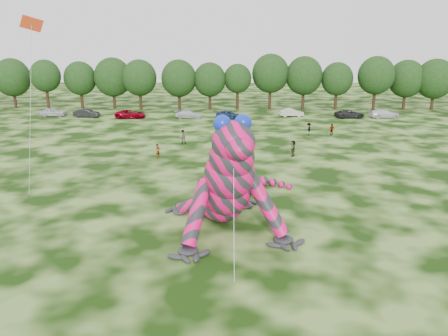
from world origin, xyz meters
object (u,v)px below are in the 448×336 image
Objects in this scene: car_2 at (131,114)px; tree_9 at (238,87)px; tree_5 at (113,83)px; car_0 at (53,112)px; tree_8 at (210,86)px; tree_4 at (81,85)px; spectator_3 at (332,130)px; tree_11 at (304,83)px; car_7 at (384,114)px; inflatable_gecko at (217,163)px; tree_15 at (434,85)px; car_4 at (229,115)px; spectator_1 at (183,137)px; tree_10 at (270,82)px; car_1 at (87,113)px; car_6 at (350,114)px; tree_14 at (406,85)px; flying_kite at (31,37)px; tree_7 at (179,85)px; tree_3 at (46,85)px; tree_12 at (337,86)px; spectator_2 at (309,129)px; car_3 at (189,114)px; tree_13 at (375,83)px; tree_2 at (13,83)px; tree_6 at (140,85)px; spectator_0 at (158,151)px; spectator_5 at (293,148)px; car_5 at (291,112)px.

tree_9 is at bearing -56.50° from car_2.
tree_5 is 13.73m from car_0.
tree_8 is 17.12m from car_2.
tree_4 is 5.64× the size of spectator_3.
tree_11 reaches higher than car_7.
inflatable_gecko is 67.83m from tree_15.
car_4 is 2.38× the size of spectator_1.
tree_10 is 2.38× the size of car_1.
car_6 is at bearing -58.34° from tree_11.
car_0 is 1.02× the size of car_4.
tree_14 is at bearing -72.79° from car_1.
spectator_1 is (7.81, 22.18, -11.71)m from flying_kite.
spectator_3 is (24.01, -24.23, -3.94)m from tree_7.
tree_3 is 2.19× the size of car_4.
car_1 is (-45.06, -10.42, -3.76)m from tree_12.
spectator_2 reaches higher than car_6.
spectator_2 is at bearing -113.62° from car_0.
inflatable_gecko is 3.54× the size of car_3.
car_6 is at bearing -126.10° from tree_13.
tree_11 is at bearing -0.68° from tree_4.
tree_2 reaches higher than tree_9.
car_6 is (34.12, 43.18, -11.91)m from flying_kite.
tree_11 is at bearing 62.74° from flying_kite.
tree_5 is 1.10× the size of tree_8.
car_3 is (10.26, -9.91, -4.08)m from tree_6.
tree_3 reaches higher than spectator_0.
tree_2 is 44.11m from tree_9.
car_6 is at bearing -151.07° from tree_15.
inflatable_gecko is at bearing -149.51° from car_0.
inflatable_gecko is at bearing -145.39° from car_1.
tree_15 is at bearing -0.62° from tree_5.
tree_15 is at bearing -74.47° from car_1.
spectator_1 reaches higher than car_0.
inflatable_gecko is at bearing -86.35° from tree_8.
tree_11 is (6.39, -0.38, -0.22)m from tree_10.
tree_11 is at bearing -116.93° from spectator_3.
tree_5 is 0.97× the size of tree_13.
tree_15 is 48.75m from spectator_5.
tree_14 is 25.26m from car_5.
car_7 is at bearing 163.05° from spectator_5.
tree_2 is 0.98× the size of tree_5.
car_0 is at bearing 88.44° from car_1.
tree_10 is at bearing 10.02° from car_5.
car_7 is (25.09, -9.52, -3.60)m from tree_9.
spectator_5 is (11.27, -36.28, -3.57)m from tree_8.
car_3 is at bearing 82.65° from inflatable_gecko.
tree_3 is 55.73m from tree_12.
spectator_0 is (-35.08, -37.73, -4.26)m from tree_13.
spectator_2 is at bearing -106.25° from car_1.
tree_14 reaches higher than tree_4.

